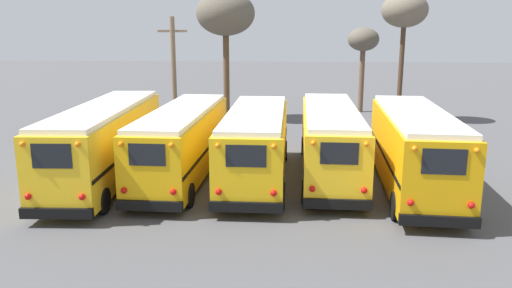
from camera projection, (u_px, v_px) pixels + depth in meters
ground_plane at (256, 180)px, 21.87m from camera, size 160.00×160.00×0.00m
school_bus_0 at (106, 140)px, 21.50m from camera, size 2.97×11.04×3.28m
school_bus_1 at (183, 141)px, 21.89m from camera, size 2.64×10.29×3.09m
school_bus_2 at (256, 143)px, 21.42m from camera, size 2.63×9.69×3.09m
school_bus_3 at (330, 140)px, 22.09m from camera, size 2.64×10.39×3.09m
school_bus_4 at (414, 148)px, 20.16m from camera, size 3.00×9.83×3.28m
utility_pole at (174, 74)px, 30.87m from camera, size 1.80×0.30×7.19m
bare_tree_0 at (226, 15)px, 34.40m from camera, size 4.06×4.06×9.02m
bare_tree_1 at (363, 42)px, 38.57m from camera, size 2.41×2.41×6.57m
bare_tree_2 at (405, 12)px, 33.90m from camera, size 3.13×3.13×8.88m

